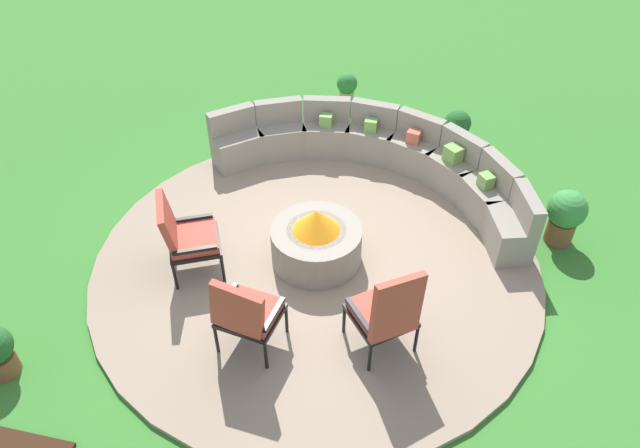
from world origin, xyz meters
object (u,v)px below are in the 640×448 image
(lounge_chair_back_left, at_px, (387,311))
(potted_plant_2, at_px, (566,215))
(fire_pit, at_px, (316,241))
(lounge_chair_front_right, at_px, (245,312))
(curved_stone_bench, at_px, (381,159))
(potted_plant_0, at_px, (456,131))
(potted_plant_3, at_px, (347,87))
(lounge_chair_front_left, at_px, (185,235))

(lounge_chair_back_left, height_order, potted_plant_2, lounge_chair_back_left)
(fire_pit, distance_m, lounge_chair_front_right, 1.52)
(curved_stone_bench, height_order, lounge_chair_front_right, lounge_chair_front_right)
(potted_plant_0, height_order, potted_plant_3, potted_plant_0)
(curved_stone_bench, height_order, lounge_chair_back_left, lounge_chair_back_left)
(fire_pit, xyz_separation_m, potted_plant_2, (2.91, 1.05, 0.07))
(lounge_chair_back_left, bearing_deg, potted_plant_3, 66.34)
(curved_stone_bench, relative_size, lounge_chair_front_right, 4.32)
(curved_stone_bench, xyz_separation_m, potted_plant_2, (2.40, -0.77, 0.04))
(lounge_chair_front_left, bearing_deg, potted_plant_0, 112.71)
(lounge_chair_front_right, bearing_deg, fire_pit, 83.88)
(potted_plant_0, bearing_deg, lounge_chair_front_right, -114.25)
(fire_pit, distance_m, potted_plant_0, 3.18)
(lounge_chair_front_left, relative_size, potted_plant_3, 1.92)
(potted_plant_2, bearing_deg, lounge_chair_front_left, -160.53)
(lounge_chair_front_right, xyz_separation_m, potted_plant_3, (0.04, 5.40, -0.30))
(potted_plant_3, bearing_deg, curved_stone_bench, -67.91)
(fire_pit, height_order, potted_plant_2, fire_pit)
(potted_plant_3, bearing_deg, potted_plant_0, -31.82)
(fire_pit, relative_size, lounge_chair_front_right, 1.04)
(lounge_chair_front_left, relative_size, lounge_chair_back_left, 0.91)
(fire_pit, height_order, lounge_chair_back_left, lounge_chair_back_left)
(curved_stone_bench, xyz_separation_m, lounge_chair_front_right, (-0.91, -3.26, 0.21))
(lounge_chair_front_left, height_order, potted_plant_3, lounge_chair_front_left)
(curved_stone_bench, bearing_deg, lounge_chair_front_left, -130.08)
(curved_stone_bench, xyz_separation_m, lounge_chair_front_left, (-1.94, -2.30, 0.21))
(curved_stone_bench, xyz_separation_m, potted_plant_3, (-0.87, 2.14, -0.08))
(curved_stone_bench, distance_m, potted_plant_0, 1.40)
(fire_pit, bearing_deg, potted_plant_2, 19.77)
(lounge_chair_front_left, xyz_separation_m, potted_plant_0, (2.94, 3.28, -0.22))
(fire_pit, xyz_separation_m, lounge_chair_back_left, (0.97, -1.16, 0.28))
(fire_pit, height_order, potted_plant_0, fire_pit)
(lounge_chair_back_left, distance_m, potted_plant_2, 2.94)
(potted_plant_2, bearing_deg, lounge_chair_back_left, -131.35)
(fire_pit, bearing_deg, lounge_chair_front_right, -105.28)
(curved_stone_bench, bearing_deg, fire_pit, -105.85)
(lounge_chair_front_left, height_order, lounge_chair_front_right, lounge_chair_front_left)
(lounge_chair_front_right, relative_size, potted_plant_3, 1.91)
(curved_stone_bench, distance_m, potted_plant_2, 2.52)
(fire_pit, bearing_deg, lounge_chair_front_left, -161.15)
(potted_plant_3, bearing_deg, potted_plant_2, -41.70)
(lounge_chair_back_left, bearing_deg, lounge_chair_front_right, 153.71)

